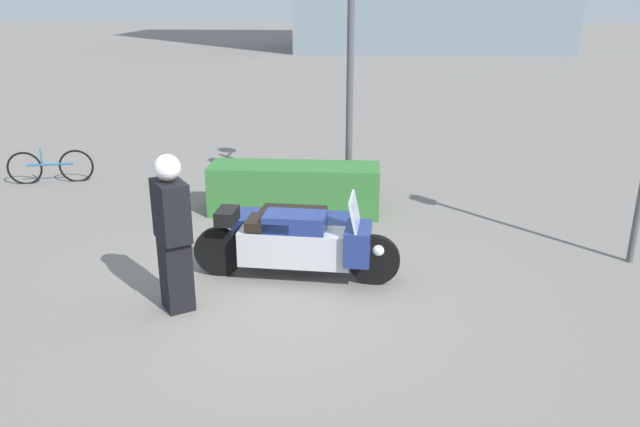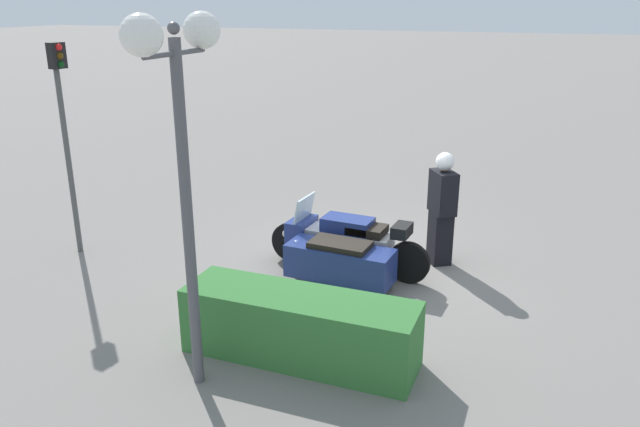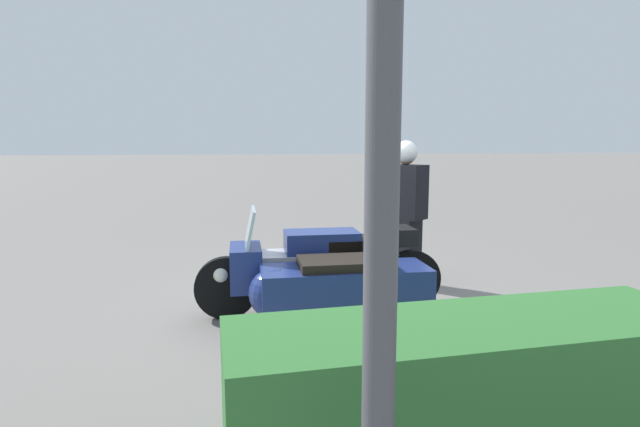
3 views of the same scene
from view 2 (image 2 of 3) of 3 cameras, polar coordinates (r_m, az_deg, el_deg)
name	(u,v)px [view 2 (image 2 of 3)]	position (r m, az deg, el deg)	size (l,w,h in m)	color
ground_plane	(369,266)	(10.24, 4.47, -4.76)	(160.00, 160.00, 0.00)	slate
police_motorcycle	(338,250)	(9.59, 1.62, -3.35)	(2.68, 1.32, 1.16)	black
officer_rider	(442,206)	(10.17, 11.10, 0.69)	(0.54, 0.59, 1.86)	black
hedge_bush_curbside	(300,327)	(7.55, -1.86, -10.35)	(2.83, 0.81, 0.82)	#337033
twin_lamp_post	(179,99)	(6.32, -12.79, 10.18)	(0.38, 1.38, 4.01)	#4C4C51
traffic_light_near	(64,120)	(10.92, -22.35, 7.95)	(0.22, 0.28, 3.49)	#4C4C4C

